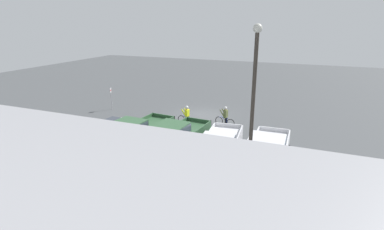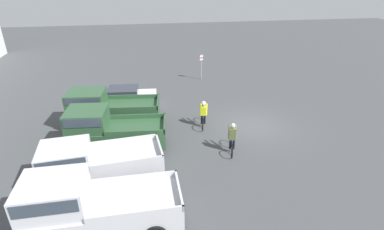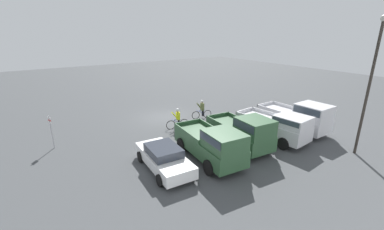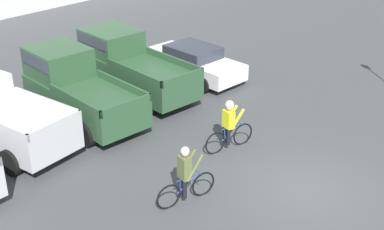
# 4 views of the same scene
# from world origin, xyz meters

# --- Properties ---
(ground_plane) EXTENTS (80.00, 80.00, 0.00)m
(ground_plane) POSITION_xyz_m (0.00, 0.00, 0.00)
(ground_plane) COLOR #424447
(pickup_truck_0) EXTENTS (2.35, 5.48, 2.35)m
(pickup_truck_0) POSITION_xyz_m (-7.01, 8.67, 1.20)
(pickup_truck_0) COLOR silver
(pickup_truck_0) RESTS_ON ground_plane
(pickup_truck_1) EXTENTS (2.58, 5.26, 2.07)m
(pickup_truck_1) POSITION_xyz_m (-4.24, 8.82, 1.08)
(pickup_truck_1) COLOR silver
(pickup_truck_1) RESTS_ON ground_plane
(pickup_truck_2) EXTENTS (2.51, 5.13, 2.32)m
(pickup_truck_2) POSITION_xyz_m (-1.36, 8.49, 1.18)
(pickup_truck_2) COLOR #2D5133
(pickup_truck_2) RESTS_ON ground_plane
(pickup_truck_3) EXTENTS (2.55, 5.47, 2.26)m
(pickup_truck_3) POSITION_xyz_m (1.44, 8.83, 1.17)
(pickup_truck_3) COLOR #2D5133
(pickup_truck_3) RESTS_ON ground_plane
(sedan_0) EXTENTS (2.15, 4.62, 1.36)m
(sedan_0) POSITION_xyz_m (4.20, 7.97, 0.70)
(sedan_0) COLOR white
(sedan_0) RESTS_ON ground_plane
(cyclist_0) EXTENTS (1.79, 0.58, 1.69)m
(cyclist_0) POSITION_xyz_m (0.38, 3.05, 0.86)
(cyclist_0) COLOR black
(cyclist_0) RESTS_ON ground_plane
(cyclist_1) EXTENTS (1.78, 0.58, 1.69)m
(cyclist_1) POSITION_xyz_m (-2.65, 2.11, 0.83)
(cyclist_1) COLOR black
(cyclist_1) RESTS_ON ground_plane
(fire_lane_sign) EXTENTS (0.13, 0.29, 2.26)m
(fire_lane_sign) POSITION_xyz_m (8.98, 1.56, 1.37)
(fire_lane_sign) COLOR #9E9EA3
(fire_lane_sign) RESTS_ON ground_plane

